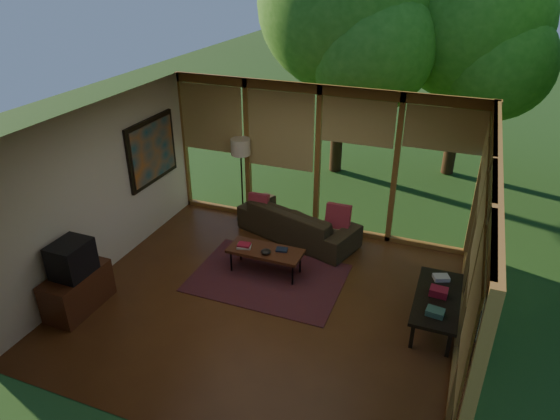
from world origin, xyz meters
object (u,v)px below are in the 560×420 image
at_px(media_cabinet, 78,291).
at_px(floor_lamp, 241,152).
at_px(sofa, 298,222).
at_px(coffee_table, 265,252).
at_px(television, 71,259).
at_px(side_console, 437,300).

distance_m(media_cabinet, floor_lamp, 3.69).
relative_size(sofa, floor_lamp, 1.34).
distance_m(media_cabinet, coffee_table, 2.85).
height_order(television, coffee_table, television).
height_order(floor_lamp, coffee_table, floor_lamp).
bearing_deg(side_console, sofa, 148.58).
bearing_deg(media_cabinet, television, 0.00).
distance_m(media_cabinet, side_console, 5.10).
distance_m(sofa, side_console, 3.03).
height_order(floor_lamp, side_console, floor_lamp).
relative_size(media_cabinet, television, 1.82).
xyz_separation_m(media_cabinet, television, (0.02, 0.00, 0.55)).
bearing_deg(television, side_console, 17.29).
bearing_deg(side_console, media_cabinet, -162.77).
xyz_separation_m(television, side_console, (4.85, 1.51, -0.44)).
distance_m(television, coffee_table, 2.87).
xyz_separation_m(sofa, side_console, (2.58, -1.58, 0.09)).
bearing_deg(side_console, coffee_table, 173.24).
bearing_deg(floor_lamp, television, -107.22).
height_order(coffee_table, side_console, side_console).
height_order(media_cabinet, television, television).
relative_size(media_cabinet, coffee_table, 0.83).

